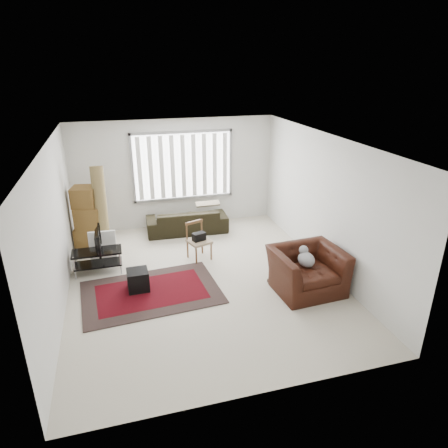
{
  "coord_description": "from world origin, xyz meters",
  "views": [
    {
      "loc": [
        -1.43,
        -6.65,
        3.95
      ],
      "look_at": [
        0.48,
        0.2,
        1.05
      ],
      "focal_mm": 32.0,
      "sensor_mm": 36.0,
      "label": 1
    }
  ],
  "objects_px": {
    "moving_boxes": "(88,221)",
    "side_chair": "(199,239)",
    "sofa": "(187,217)",
    "armchair": "(307,267)",
    "tv_stand": "(97,257)"
  },
  "relations": [
    {
      "from": "sofa",
      "to": "side_chair",
      "type": "bearing_deg",
      "value": 91.31
    },
    {
      "from": "tv_stand",
      "to": "side_chair",
      "type": "bearing_deg",
      "value": 1.75
    },
    {
      "from": "armchair",
      "to": "tv_stand",
      "type": "bearing_deg",
      "value": 151.27
    },
    {
      "from": "moving_boxes",
      "to": "tv_stand",
      "type": "bearing_deg",
      "value": -81.82
    },
    {
      "from": "sofa",
      "to": "armchair",
      "type": "xyz_separation_m",
      "value": [
        1.61,
        -3.3,
        0.09
      ]
    },
    {
      "from": "side_chair",
      "to": "armchair",
      "type": "xyz_separation_m",
      "value": [
        1.64,
        -1.79,
        0.01
      ]
    },
    {
      "from": "sofa",
      "to": "side_chair",
      "type": "xyz_separation_m",
      "value": [
        -0.03,
        -1.52,
        0.07
      ]
    },
    {
      "from": "armchair",
      "to": "moving_boxes",
      "type": "bearing_deg",
      "value": 139.33
    },
    {
      "from": "moving_boxes",
      "to": "side_chair",
      "type": "relative_size",
      "value": 1.79
    },
    {
      "from": "moving_boxes",
      "to": "armchair",
      "type": "height_order",
      "value": "moving_boxes"
    },
    {
      "from": "moving_boxes",
      "to": "sofa",
      "type": "height_order",
      "value": "moving_boxes"
    },
    {
      "from": "tv_stand",
      "to": "armchair",
      "type": "xyz_separation_m",
      "value": [
        3.72,
        -1.73,
        0.12
      ]
    },
    {
      "from": "side_chair",
      "to": "armchair",
      "type": "distance_m",
      "value": 2.43
    },
    {
      "from": "sofa",
      "to": "armchair",
      "type": "bearing_deg",
      "value": 118.51
    },
    {
      "from": "tv_stand",
      "to": "side_chair",
      "type": "height_order",
      "value": "side_chair"
    }
  ]
}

